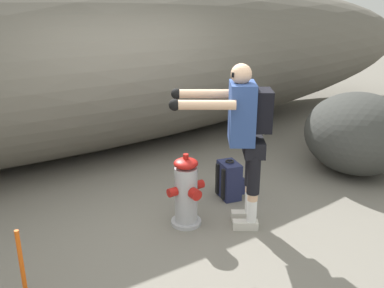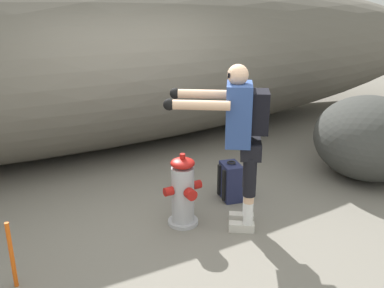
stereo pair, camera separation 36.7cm
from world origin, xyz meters
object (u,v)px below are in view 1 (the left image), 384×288
(spare_backpack, at_px, (230,180))
(survey_stake, at_px, (21,264))
(fire_hydrant, at_px, (186,193))
(utility_worker, at_px, (243,128))
(boulder_large, at_px, (347,124))
(boulder_mid, at_px, (358,133))

(spare_backpack, xyz_separation_m, survey_stake, (-2.47, -0.46, 0.08))
(fire_hydrant, bearing_deg, spare_backpack, 17.17)
(utility_worker, relative_size, boulder_large, 1.82)
(boulder_large, bearing_deg, fire_hydrant, -170.04)
(fire_hydrant, distance_m, survey_stake, 1.72)
(survey_stake, bearing_deg, boulder_large, 9.12)
(fire_hydrant, relative_size, boulder_large, 0.85)
(boulder_large, distance_m, survey_stake, 5.13)
(boulder_mid, bearing_deg, fire_hydrant, 178.20)
(boulder_large, bearing_deg, boulder_mid, -135.49)
(fire_hydrant, bearing_deg, utility_worker, -34.32)
(boulder_mid, bearing_deg, survey_stake, -178.19)
(survey_stake, bearing_deg, fire_hydrant, 7.43)
(fire_hydrant, height_order, utility_worker, utility_worker)
(utility_worker, xyz_separation_m, boulder_large, (2.90, 0.91, -0.70))
(spare_backpack, distance_m, boulder_mid, 1.96)
(utility_worker, xyz_separation_m, survey_stake, (-2.17, 0.09, -0.77))
(spare_backpack, xyz_separation_m, boulder_large, (2.60, 0.35, 0.15))
(spare_backpack, xyz_separation_m, boulder_mid, (1.91, -0.32, 0.32))
(fire_hydrant, distance_m, boulder_mid, 2.68)
(survey_stake, bearing_deg, utility_worker, -2.49)
(utility_worker, height_order, survey_stake, utility_worker)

